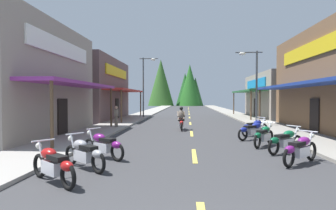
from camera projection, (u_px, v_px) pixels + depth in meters
ground at (189, 117)px, 31.60m from camera, size 9.04×88.96×0.10m
sidewalk_left at (140, 115)px, 32.02m from camera, size 2.75×88.96×0.12m
sidewalk_right at (240, 116)px, 31.18m from camera, size 2.75×88.96×0.12m
centerline_dashes at (189, 114)px, 34.91m from camera, size 0.16×62.60×0.01m
storefront_left_near at (10, 80)px, 15.09m from camera, size 7.93×9.70×6.30m
storefront_left_far at (77, 89)px, 26.78m from camera, size 9.90×10.57×6.01m
storefront_right_far at (295, 96)px, 28.98m from camera, size 10.30×10.68×4.79m
streetlamp_left at (146, 79)px, 28.23m from camera, size 1.98×0.30×6.42m
streetlamp_right at (253, 77)px, 19.94m from camera, size 1.98×0.30×5.66m
motorcycle_parked_right_0 at (300, 149)px, 8.55m from camera, size 1.65×1.51×1.04m
motorcycle_parked_right_1 at (285, 140)px, 10.26m from camera, size 1.77×1.37×1.04m
motorcycle_parked_right_2 at (264, 135)px, 11.75m from camera, size 1.35×1.78×1.04m
motorcycle_parked_right_3 at (253, 130)px, 13.57m from camera, size 1.85×1.25×1.04m
motorcycle_parked_right_4 at (255, 127)px, 15.03m from camera, size 1.80×1.33×1.04m
motorcycle_parked_left_0 at (53, 164)px, 6.59m from camera, size 1.77×1.36×1.04m
motorcycle_parked_left_1 at (84, 153)px, 7.91m from camera, size 1.76×1.38×1.04m
motorcycle_parked_left_2 at (103, 145)px, 9.34m from camera, size 1.84×1.26×1.04m
rider_cruising_lead at (181, 120)px, 17.78m from camera, size 0.60×2.14×1.57m
pedestrian_browsing at (116, 116)px, 18.51m from camera, size 0.34×0.56×1.59m
treeline_backdrop at (177, 85)px, 75.91m from camera, size 15.75×8.43×13.14m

